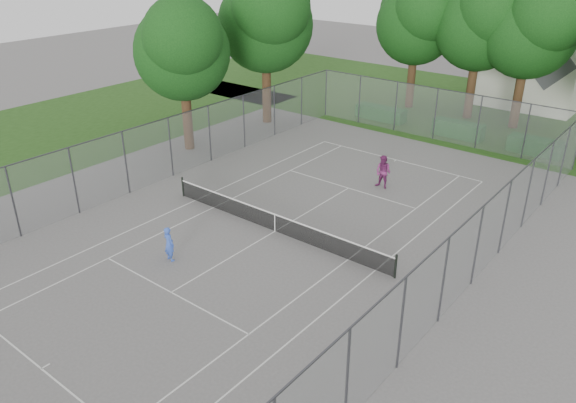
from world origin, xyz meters
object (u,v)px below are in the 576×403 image
Objects in this scene: tennis_net at (275,222)px; house at (534,55)px; girl_player at (169,244)px; woman_player at (383,172)px.

tennis_net is 30.27m from house.
girl_player is at bearing -96.67° from house.
house is 35.16m from girl_player.
tennis_net is at bearing -105.29° from girl_player.
girl_player reaches higher than tennis_net.
girl_player is (-4.07, -34.77, -3.20)m from house.
house is 22.59m from woman_player.
house is at bearing 90.40° from woman_player.
woman_player reaches higher than girl_player.
house is at bearing -90.25° from girl_player.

